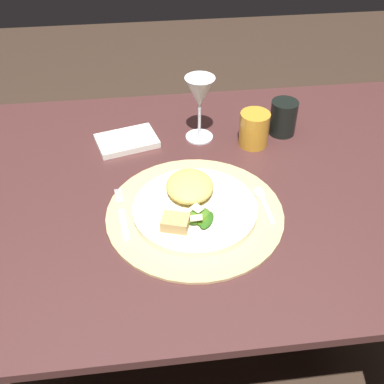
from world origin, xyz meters
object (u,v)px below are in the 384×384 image
dinner_plate (195,209)px  fork (123,217)px  dining_table (194,247)px  spoon (262,199)px  wine_glass (200,95)px  amber_tumbler (254,129)px  napkin (127,141)px  dark_tumbler (283,118)px

dinner_plate → fork: (-0.15, 0.00, -0.01)m
dining_table → spoon: bearing=-28.5°
wine_glass → amber_tumbler: bearing=-18.8°
napkin → wine_glass: size_ratio=0.88×
spoon → amber_tumbler: size_ratio=1.39×
dinner_plate → dark_tumbler: size_ratio=2.90×
dinner_plate → wine_glass: (0.05, 0.29, 0.11)m
dinner_plate → spoon: bearing=8.1°
dinner_plate → amber_tumbler: 0.30m
napkin → dark_tumbler: dark_tumbler is taller
napkin → amber_tumbler: bearing=-7.2°
dining_table → amber_tumbler: 0.33m
spoon → wine_glass: bearing=111.1°
wine_glass → spoon: bearing=-68.9°
fork → dining_table: bearing=30.0°
dining_table → dark_tumbler: 0.40m
dining_table → dark_tumbler: dark_tumbler is taller
dining_table → dark_tumbler: size_ratio=14.13×
dark_tumbler → fork: bearing=-145.9°
spoon → napkin: napkin is taller
dining_table → spoon: spoon is taller
napkin → amber_tumbler: 0.32m
fork → spoon: (0.30, 0.02, -0.00)m
dining_table → napkin: size_ratio=8.63×
dining_table → dark_tumbler: bearing=36.4°
fork → amber_tumbler: 0.41m
napkin → spoon: bearing=-42.2°
dining_table → napkin: napkin is taller
spoon → dark_tumbler: 0.29m
wine_glass → napkin: bearing=-178.5°
dining_table → amber_tumbler: size_ratio=14.49×
dining_table → amber_tumbler: amber_tumbler is taller
wine_glass → fork: bearing=-125.1°
dining_table → dinner_plate: dinner_plate is taller
amber_tumbler → dark_tumbler: (0.09, 0.04, 0.00)m
dark_tumbler → dining_table: bearing=-143.6°
amber_tumbler → fork: bearing=-144.1°
dinner_plate → napkin: 0.31m
dinner_plate → napkin: size_ratio=1.77×
fork → spoon: size_ratio=1.32×
spoon → fork: bearing=-176.5°
dinner_plate → fork: bearing=178.9°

